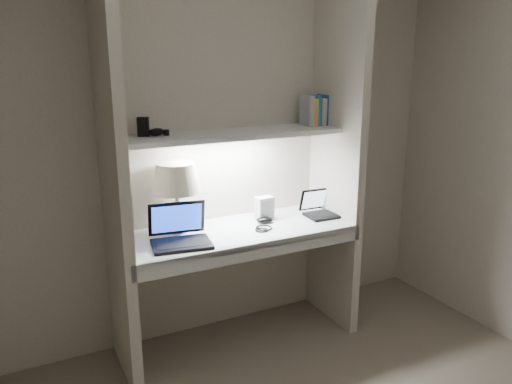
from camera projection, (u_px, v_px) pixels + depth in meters
back_wall at (219, 146)px, 3.21m from camera, size 3.20×0.01×2.50m
alcove_panel_left at (113, 165)px, 2.66m from camera, size 0.06×0.55×2.50m
alcove_panel_right at (337, 144)px, 3.29m from camera, size 0.06×0.55×2.50m
desk at (238, 232)px, 3.10m from camera, size 1.40×0.55×0.04m
desk_apron at (257, 251)px, 2.89m from camera, size 1.46×0.03×0.10m
shelf at (230, 134)px, 3.03m from camera, size 1.40×0.36×0.03m
strip_light at (230, 138)px, 3.04m from camera, size 0.60×0.04×0.02m
table_lamp at (176, 186)px, 2.97m from camera, size 0.29×0.29×0.43m
laptop_main at (180, 234)px, 2.86m from camera, size 0.37×0.33×0.22m
laptop_netbook at (323, 209)px, 3.38m from camera, size 0.27×0.24×0.17m
speaker at (264, 208)px, 3.26m from camera, size 0.12×0.08×0.16m
mouse at (265, 220)px, 3.21m from camera, size 0.13×0.10×0.04m
cable_coil at (264, 228)px, 3.11m from camera, size 0.11×0.11×0.01m
sticky_note at (180, 242)px, 2.88m from camera, size 0.08×0.08×0.00m
book_row at (316, 111)px, 3.32m from camera, size 0.19×0.13×0.20m
shelf_box at (143, 127)px, 2.84m from camera, size 0.08×0.07×0.11m
shelf_gadget at (157, 132)px, 2.86m from camera, size 0.13×0.11×0.05m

